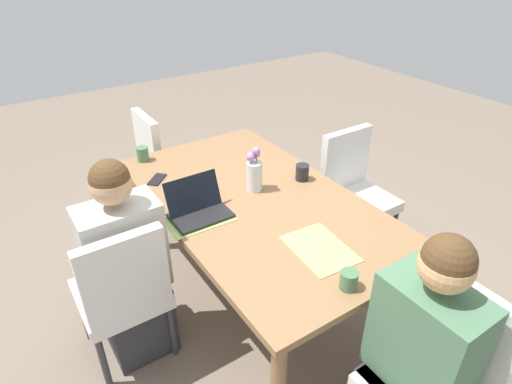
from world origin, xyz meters
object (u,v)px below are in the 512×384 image
object	(u,v)px
chair_far_left_far	(354,187)
coffee_mug_near_right	(143,154)
coffee_mug_near_left	(349,280)
chair_head_right_left_mid	(439,372)
coffee_mug_centre_left	(302,172)
laptop_near_left_near	(198,209)
chair_near_left_near	(123,290)
phone_black	(157,179)
dining_table	(256,210)
person_near_left_near	(129,273)
person_head_right_left_mid	(417,366)
flower_vase	(254,172)
chair_head_left_right_near	(164,160)

from	to	relation	value
chair_far_left_far	coffee_mug_near_right	bearing A→B (deg)	-122.07
coffee_mug_near_left	chair_head_right_left_mid	bearing A→B (deg)	21.08
coffee_mug_near_right	coffee_mug_centre_left	size ratio (longest dim) A/B	0.97
laptop_near_left_near	coffee_mug_near_right	xyz separation A→B (m)	(-0.81, -0.01, 0.01)
chair_near_left_near	phone_black	bearing A→B (deg)	142.07
dining_table	chair_near_left_near	xyz separation A→B (m)	(0.04, -0.85, -0.16)
chair_far_left_far	coffee_mug_near_left	distance (m)	1.34
chair_head_right_left_mid	chair_far_left_far	world-z (taller)	same
chair_far_left_far	coffee_mug_centre_left	distance (m)	0.59
dining_table	coffee_mug_near_left	size ratio (longest dim) A/B	21.68
person_near_left_near	coffee_mug_centre_left	size ratio (longest dim) A/B	11.74
person_head_right_left_mid	coffee_mug_near_left	xyz separation A→B (m)	(-0.35, -0.08, 0.25)
person_near_left_near	coffee_mug_near_left	world-z (taller)	person_near_left_near
flower_vase	coffee_mug_centre_left	bearing A→B (deg)	79.17
person_head_right_left_mid	coffee_mug_near_left	bearing A→B (deg)	-166.56
laptop_near_left_near	phone_black	xyz separation A→B (m)	(-0.50, -0.04, -0.04)
person_near_left_near	chair_head_right_left_mid	distance (m)	1.55
chair_head_right_left_mid	coffee_mug_near_right	bearing A→B (deg)	-167.55
chair_near_left_near	flower_vase	xyz separation A→B (m)	(-0.14, 0.91, 0.35)
phone_black	flower_vase	bearing A→B (deg)	-88.33
person_near_left_near	person_head_right_left_mid	bearing A→B (deg)	33.62
dining_table	chair_head_right_left_mid	distance (m)	1.26
person_head_right_left_mid	dining_table	bearing A→B (deg)	-179.09
person_near_left_near	laptop_near_left_near	world-z (taller)	person_near_left_near
person_near_left_near	chair_head_left_right_near	xyz separation A→B (m)	(-1.20, 0.71, -0.03)
person_head_right_left_mid	flower_vase	bearing A→B (deg)	178.42
flower_vase	coffee_mug_near_right	distance (m)	0.86
person_near_left_near	flower_vase	size ratio (longest dim) A/B	4.12
coffee_mug_centre_left	flower_vase	bearing A→B (deg)	-100.83
coffee_mug_near_right	chair_far_left_far	bearing A→B (deg)	57.93
person_head_right_left_mid	phone_black	size ratio (longest dim) A/B	7.97
dining_table	flower_vase	distance (m)	0.22
chair_head_right_left_mid	coffee_mug_near_left	world-z (taller)	chair_head_right_left_mid
person_head_right_left_mid	laptop_near_left_near	bearing A→B (deg)	-162.91
chair_near_left_near	chair_far_left_far	bearing A→B (deg)	93.46
dining_table	coffee_mug_centre_left	xyz separation A→B (m)	(-0.04, 0.37, 0.12)
chair_head_right_left_mid	person_head_right_left_mid	size ratio (longest dim) A/B	0.75
laptop_near_left_near	coffee_mug_near_right	distance (m)	0.81
person_head_right_left_mid	coffee_mug_centre_left	bearing A→B (deg)	163.84
chair_near_left_near	person_head_right_left_mid	world-z (taller)	person_head_right_left_mid
dining_table	chair_far_left_far	world-z (taller)	chair_far_left_far
chair_near_left_near	person_near_left_near	world-z (taller)	person_near_left_near
person_near_left_near	laptop_near_left_near	distance (m)	0.50
chair_head_right_left_mid	chair_near_left_near	bearing A→B (deg)	-141.87
person_head_right_left_mid	coffee_mug_centre_left	distance (m)	1.30
chair_head_left_right_near	laptop_near_left_near	size ratio (longest dim) A/B	2.81
chair_near_left_near	chair_head_right_left_mid	size ratio (longest dim) A/B	1.00
person_near_left_near	coffee_mug_centre_left	world-z (taller)	person_near_left_near
person_head_right_left_mid	flower_vase	size ratio (longest dim) A/B	4.12
chair_head_right_left_mid	coffee_mug_near_right	size ratio (longest dim) A/B	9.12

